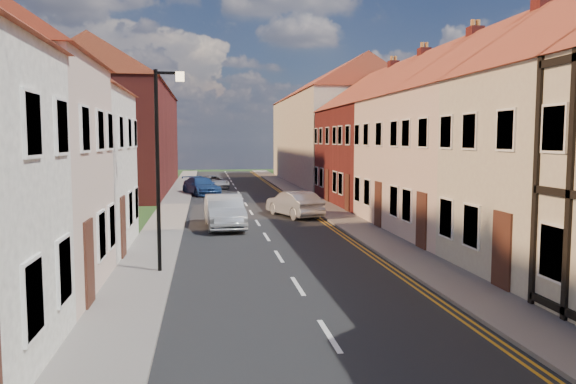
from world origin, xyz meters
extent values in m
cube|color=black|center=(0.00, 30.00, 0.01)|extent=(7.00, 90.00, 0.02)
cube|color=slate|center=(-4.40, 30.00, 0.06)|extent=(1.80, 90.00, 0.12)
cube|color=slate|center=(4.40, 30.00, 0.06)|extent=(1.80, 90.00, 0.12)
cube|color=#CAAB9F|center=(9.30, 23.50, 3.00)|extent=(8.00, 5.00, 6.00)
cube|color=maroon|center=(9.30, 21.60, 8.20)|extent=(0.60, 0.60, 1.60)
cube|color=#CAAB9F|center=(9.30, 28.90, 3.00)|extent=(8.00, 5.80, 6.00)
cube|color=maroon|center=(9.30, 26.60, 8.20)|extent=(0.60, 0.60, 1.60)
cube|color=maroon|center=(9.30, 34.30, 3.00)|extent=(8.00, 5.00, 6.00)
cube|color=maroon|center=(9.30, 32.40, 8.20)|extent=(0.60, 0.60, 1.60)
cube|color=maroon|center=(9.30, 39.70, 3.00)|extent=(8.00, 5.80, 6.00)
cube|color=maroon|center=(9.30, 37.40, 8.20)|extent=(0.60, 0.60, 1.60)
cube|color=white|center=(-9.30, 23.85, 2.90)|extent=(8.00, 6.10, 5.80)
cube|color=beige|center=(9.30, 55.00, 4.00)|extent=(8.00, 24.00, 8.00)
cube|color=maroon|center=(-9.30, 50.00, 4.00)|extent=(8.00, 24.00, 8.00)
cylinder|color=black|center=(-3.90, 20.00, 3.12)|extent=(0.12, 0.12, 6.00)
cube|color=black|center=(-3.55, 20.00, 6.02)|extent=(0.70, 0.08, 0.08)
cube|color=#FFD899|center=(-3.20, 20.00, 5.92)|extent=(0.25, 0.15, 0.28)
imported|color=#A4A7AB|center=(-1.65, 28.72, 0.77)|extent=(1.88, 4.73, 1.53)
imported|color=navy|center=(-2.81, 44.58, 0.66)|extent=(3.24, 4.89, 1.32)
imported|color=#96989D|center=(-1.80, 50.00, 0.54)|extent=(2.81, 4.25, 1.09)
imported|color=#A4A5AB|center=(2.13, 32.00, 0.68)|extent=(2.69, 4.40, 1.37)
camera|label=1|loc=(-2.50, 2.95, 4.07)|focal=35.00mm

